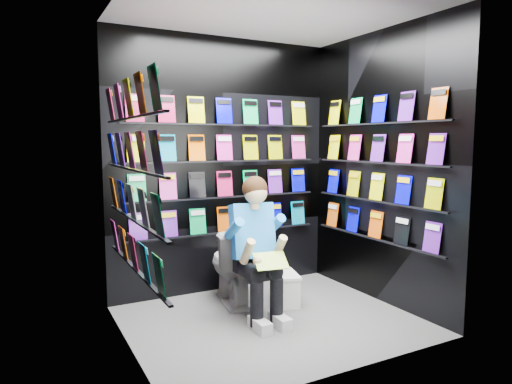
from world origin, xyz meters
TOP-DOWN VIEW (x-y plane):
  - floor at (0.00, 0.00)m, footprint 2.40×2.40m
  - ceiling at (0.00, 0.00)m, footprint 2.40×2.40m
  - wall_back at (0.00, 1.00)m, footprint 2.40×0.04m
  - wall_front at (0.00, -1.00)m, footprint 2.40×0.04m
  - wall_left at (-1.20, 0.00)m, footprint 0.04×2.00m
  - wall_right at (1.20, 0.00)m, footprint 0.04×2.00m
  - comics_back at (0.00, 0.97)m, footprint 2.10×0.06m
  - comics_left at (-1.17, 0.00)m, footprint 0.06×1.70m
  - comics_right at (1.17, 0.00)m, footprint 0.06×1.70m
  - toilet at (-0.09, 0.58)m, footprint 0.55×0.81m
  - longbox at (0.33, 0.31)m, footprint 0.29×0.40m
  - longbox_lid at (0.33, 0.31)m, footprint 0.31×0.43m
  - reader at (-0.09, 0.20)m, footprint 0.62×0.80m
  - held_comic at (-0.09, -0.15)m, footprint 0.30×0.20m

SIDE VIEW (x-z plane):
  - floor at x=0.00m, z-range 0.00..0.00m
  - longbox at x=0.33m, z-range 0.00..0.27m
  - longbox_lid at x=0.33m, z-range 0.27..0.30m
  - toilet at x=-0.09m, z-range 0.00..0.73m
  - held_comic at x=-0.09m, z-range 0.52..0.64m
  - reader at x=-0.09m, z-range 0.09..1.42m
  - wall_back at x=0.00m, z-range 0.00..2.60m
  - wall_front at x=0.00m, z-range 0.00..2.60m
  - wall_left at x=-1.20m, z-range 0.00..2.60m
  - wall_right at x=1.20m, z-range 0.00..2.60m
  - comics_back at x=0.00m, z-range 0.62..1.99m
  - comics_left at x=-1.17m, z-range 0.62..1.99m
  - comics_right at x=1.17m, z-range 0.62..1.99m
  - ceiling at x=0.00m, z-range 2.60..2.60m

